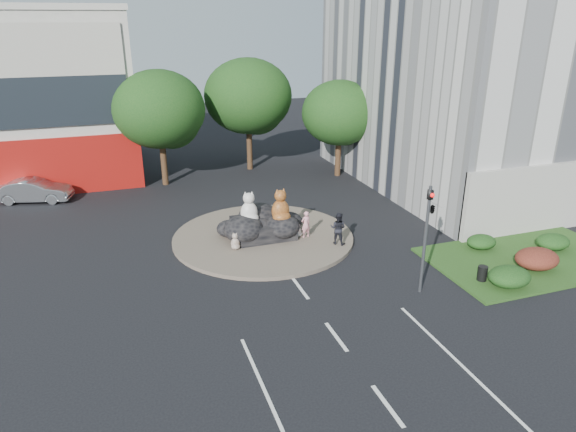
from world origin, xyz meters
name	(u,v)px	position (x,y,z in m)	size (l,w,h in m)	color
ground	(336,337)	(0.00, 0.00, 0.00)	(120.00, 120.00, 0.00)	black
roundabout_island	(263,237)	(0.00, 10.00, 0.10)	(10.00, 10.00, 0.20)	brown
rock_plinth	(263,228)	(0.00, 10.00, 0.65)	(3.20, 2.60, 0.90)	black
grass_verge	(528,259)	(12.00, 3.00, 0.06)	(10.00, 6.00, 0.12)	#264416
tree_left	(160,113)	(-3.93, 22.06, 5.25)	(6.46, 6.46, 8.27)	#382314
tree_mid	(249,100)	(3.07, 24.06, 5.56)	(6.84, 6.84, 8.76)	#382314
tree_right	(340,116)	(9.07, 20.06, 4.63)	(5.70, 5.70, 7.30)	#382314
hedge_near_green	(509,277)	(9.00, 1.00, 0.57)	(2.00, 1.60, 0.90)	#123913
hedge_red	(537,259)	(11.50, 2.00, 0.61)	(2.20, 1.76, 0.99)	#4A1813
hedge_mid_green	(553,242)	(14.00, 3.50, 0.53)	(1.80, 1.44, 0.81)	#123913
hedge_back_green	(481,242)	(10.50, 4.80, 0.48)	(1.60, 1.28, 0.72)	#123913
traffic_light	(430,217)	(5.10, 2.00, 3.62)	(0.44, 1.24, 5.00)	#595B60
street_lamp	(488,149)	(12.82, 8.00, 4.55)	(2.34, 0.22, 8.06)	#595B60
cat_white	(249,207)	(-0.80, 9.91, 2.00)	(1.08, 0.94, 1.80)	silver
cat_tabby	(280,205)	(0.87, 9.54, 2.05)	(1.14, 0.99, 1.90)	#C58729
kitten_calico	(235,241)	(-1.87, 8.78, 0.66)	(0.55, 0.47, 0.91)	silver
kitten_white	(298,230)	(1.80, 9.29, 0.59)	(0.47, 0.41, 0.78)	silver
pedestrian_pink	(306,224)	(2.16, 9.02, 0.96)	(0.55, 0.36, 1.52)	pink
pedestrian_dark	(338,228)	(3.47, 7.64, 1.08)	(0.86, 0.67, 1.77)	black
parked_car	(34,191)	(-12.70, 20.93, 0.78)	(1.65, 4.72, 1.56)	#96999D
litter_bin	(482,273)	(8.19, 1.82, 0.47)	(0.45, 0.45, 0.71)	black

